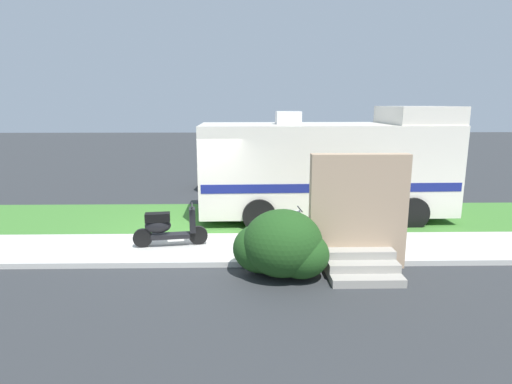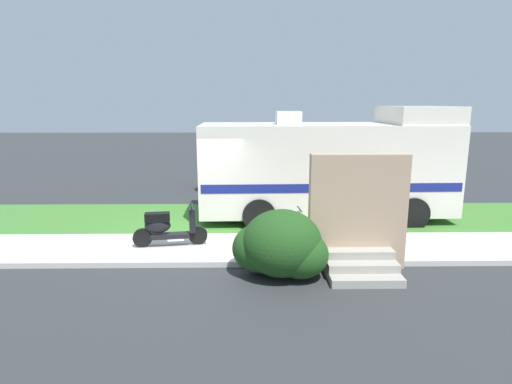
{
  "view_description": "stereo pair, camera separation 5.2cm",
  "coord_description": "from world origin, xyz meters",
  "views": [
    {
      "loc": [
        1.41,
        -10.5,
        3.39
      ],
      "look_at": [
        1.62,
        0.3,
        1.1
      ],
      "focal_mm": 29.34,
      "sensor_mm": 36.0,
      "label": 1
    },
    {
      "loc": [
        1.46,
        -10.5,
        3.39
      ],
      "look_at": [
        1.62,
        0.3,
        1.1
      ],
      "focal_mm": 29.34,
      "sensor_mm": 36.0,
      "label": 2
    }
  ],
  "objects": [
    {
      "name": "porch_steps",
      "position": [
        3.69,
        -2.29,
        0.97
      ],
      "size": [
        2.0,
        1.26,
        2.4
      ],
      "color": "#9E998E",
      "rests_on": "ground"
    },
    {
      "name": "sidewalk",
      "position": [
        0.0,
        -1.2,
        0.06
      ],
      "size": [
        24.0,
        2.0,
        0.12
      ],
      "color": "beige",
      "rests_on": "ground"
    },
    {
      "name": "bottle_green",
      "position": [
        4.07,
        -0.98,
        0.22
      ],
      "size": [
        0.08,
        0.08,
        0.23
      ],
      "color": "#B2B2B7",
      "rests_on": "ground"
    },
    {
      "name": "scooter",
      "position": [
        -0.47,
        -1.12,
        0.58
      ],
      "size": [
        1.72,
        0.56,
        0.97
      ],
      "color": "black",
      "rests_on": "ground"
    },
    {
      "name": "bush_by_porch",
      "position": [
        2.06,
        -2.69,
        0.63
      ],
      "size": [
        1.89,
        1.42,
        1.34
      ],
      "color": "#1E4719",
      "rests_on": "ground"
    },
    {
      "name": "grass_strip",
      "position": [
        0.0,
        1.5,
        0.04
      ],
      "size": [
        24.0,
        3.4,
        0.08
      ],
      "color": "#3D752D",
      "rests_on": "ground"
    },
    {
      "name": "ground_plane",
      "position": [
        0.0,
        0.0,
        0.0
      ],
      "size": [
        80.0,
        80.0,
        0.0
      ],
      "primitive_type": "plane",
      "color": "#2D3033"
    },
    {
      "name": "motorhome_rv",
      "position": [
        3.77,
        1.63,
        1.57
      ],
      "size": [
        7.25,
        2.82,
        3.32
      ],
      "color": "silver",
      "rests_on": "ground"
    },
    {
      "name": "pickup_truck_near",
      "position": [
        2.92,
        6.27,
        0.97
      ],
      "size": [
        5.61,
        2.48,
        1.81
      ],
      "color": "#B7B29E",
      "rests_on": "ground"
    },
    {
      "name": "bicycle",
      "position": [
        2.18,
        -1.18,
        0.5
      ],
      "size": [
        1.71,
        0.52,
        0.9
      ],
      "color": "black",
      "rests_on": "ground"
    }
  ]
}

